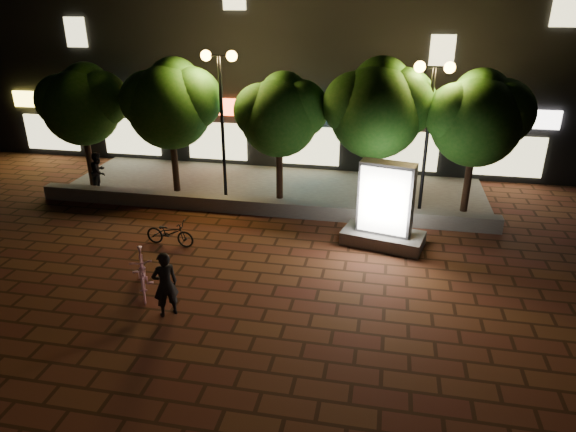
% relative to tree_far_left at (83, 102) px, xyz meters
% --- Properties ---
extents(ground, '(80.00, 80.00, 0.00)m').
position_rel_tree_far_left_xyz_m(ground, '(6.95, -5.46, -3.29)').
color(ground, '#552F1A').
rests_on(ground, ground).
extents(retaining_wall, '(16.00, 0.45, 0.50)m').
position_rel_tree_far_left_xyz_m(retaining_wall, '(6.95, -1.46, -3.04)').
color(retaining_wall, slate).
rests_on(retaining_wall, ground).
extents(sidewalk, '(16.00, 5.00, 0.08)m').
position_rel_tree_far_left_xyz_m(sidewalk, '(6.95, 1.04, -3.25)').
color(sidewalk, slate).
rests_on(sidewalk, ground).
extents(building_block, '(28.00, 8.12, 11.30)m').
position_rel_tree_far_left_xyz_m(building_block, '(6.94, 7.53, 1.70)').
color(building_block, black).
rests_on(building_block, ground).
extents(tree_far_left, '(3.36, 2.80, 4.63)m').
position_rel_tree_far_left_xyz_m(tree_far_left, '(0.00, 0.00, 0.00)').
color(tree_far_left, black).
rests_on(tree_far_left, sidewalk).
extents(tree_left, '(3.60, 3.00, 4.89)m').
position_rel_tree_far_left_xyz_m(tree_left, '(3.50, 0.00, 0.15)').
color(tree_left, black).
rests_on(tree_left, sidewalk).
extents(tree_mid, '(3.24, 2.70, 4.50)m').
position_rel_tree_far_left_xyz_m(tree_mid, '(7.50, -0.00, -0.08)').
color(tree_mid, black).
rests_on(tree_mid, sidewalk).
extents(tree_right, '(3.72, 3.10, 5.07)m').
position_rel_tree_far_left_xyz_m(tree_right, '(10.80, 0.00, 0.27)').
color(tree_right, black).
rests_on(tree_right, sidewalk).
extents(tree_far_right, '(3.48, 2.90, 4.76)m').
position_rel_tree_far_left_xyz_m(tree_far_right, '(14.00, 0.00, 0.08)').
color(tree_far_right, black).
rests_on(tree_far_right, sidewalk).
extents(street_lamp_left, '(1.26, 0.36, 5.18)m').
position_rel_tree_far_left_xyz_m(street_lamp_left, '(5.45, -0.26, 0.74)').
color(street_lamp_left, black).
rests_on(street_lamp_left, sidewalk).
extents(street_lamp_right, '(1.26, 0.36, 4.98)m').
position_rel_tree_far_left_xyz_m(street_lamp_right, '(12.45, -0.26, 0.60)').
color(street_lamp_right, black).
rests_on(street_lamp_right, sidewalk).
extents(ad_kiosk, '(2.59, 1.69, 2.58)m').
position_rel_tree_far_left_xyz_m(ad_kiosk, '(11.26, -3.05, -2.25)').
color(ad_kiosk, slate).
rests_on(ad_kiosk, ground).
extents(scooter_pink, '(1.32, 1.89, 1.12)m').
position_rel_tree_far_left_xyz_m(scooter_pink, '(5.38, -6.96, -2.73)').
color(scooter_pink, '#DD92C5').
rests_on(scooter_pink, ground).
extents(rider, '(0.71, 0.68, 1.63)m').
position_rel_tree_far_left_xyz_m(rider, '(6.38, -7.80, -2.48)').
color(rider, black).
rests_on(rider, ground).
extents(scooter_parked, '(1.58, 0.67, 0.81)m').
position_rel_tree_far_left_xyz_m(scooter_parked, '(4.99, -4.35, -2.89)').
color(scooter_parked, black).
rests_on(scooter_parked, ground).
extents(pedestrian, '(0.60, 0.76, 1.51)m').
position_rel_tree_far_left_xyz_m(pedestrian, '(0.63, -0.65, -2.46)').
color(pedestrian, black).
rests_on(pedestrian, sidewalk).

